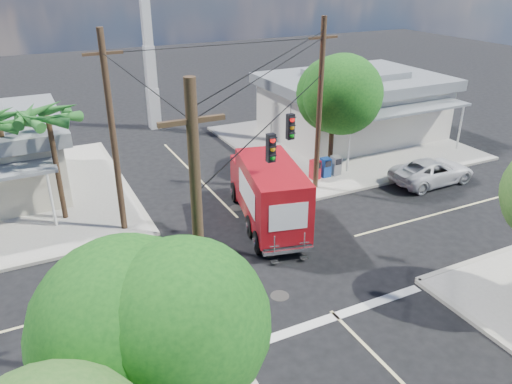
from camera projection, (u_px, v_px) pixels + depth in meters
ground at (277, 257)px, 20.96m from camera, size 120.00×120.00×0.00m
sidewalk_ne at (340, 142)px, 34.18m from camera, size 14.12×14.12×0.14m
road_markings at (295, 275)px, 19.76m from camera, size 32.00×32.00×0.01m
building_ne at (353, 104)px, 34.78m from camera, size 11.80×10.20×4.50m
radio_tower at (149, 51)px, 35.08m from camera, size 0.80×0.80×17.00m
tree_sw_front at (157, 335)px, 10.19m from camera, size 3.88×3.78×6.03m
tree_ne_front at (335, 93)px, 27.38m from camera, size 4.21×4.14×6.66m
tree_ne_back at (349, 90)px, 30.46m from camera, size 3.77×3.66×5.82m
palm_nw_front at (48, 118)px, 21.93m from camera, size 3.01×3.08×5.59m
utility_poles at (225, 146)px, 19.67m from camera, size 12.00×10.68×9.00m
vending_boxes at (325, 167)px, 28.34m from camera, size 1.90×0.50×1.10m
delivery_truck at (268, 192)px, 23.07m from camera, size 3.77×7.60×3.17m
parked_car at (432, 171)px, 27.85m from camera, size 4.97×2.35×1.37m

